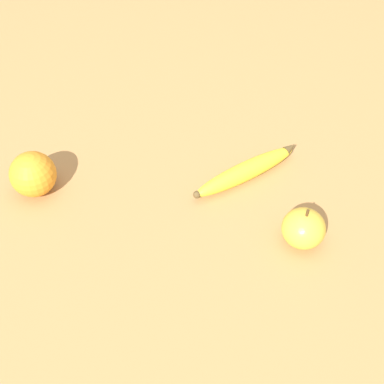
% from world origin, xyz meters
% --- Properties ---
extents(ground_plane, '(3.00, 3.00, 0.00)m').
position_xyz_m(ground_plane, '(0.00, 0.00, 0.00)').
color(ground_plane, '#A87A47').
extents(banana, '(0.23, 0.08, 0.04)m').
position_xyz_m(banana, '(0.16, 0.04, 0.02)').
color(banana, yellow).
rests_on(banana, ground_plane).
extents(orange, '(0.08, 0.08, 0.08)m').
position_xyz_m(orange, '(-0.21, 0.14, 0.04)').
color(orange, orange).
rests_on(orange, ground_plane).
extents(apple, '(0.07, 0.07, 0.08)m').
position_xyz_m(apple, '(0.18, -0.13, 0.03)').
color(apple, gold).
rests_on(apple, ground_plane).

